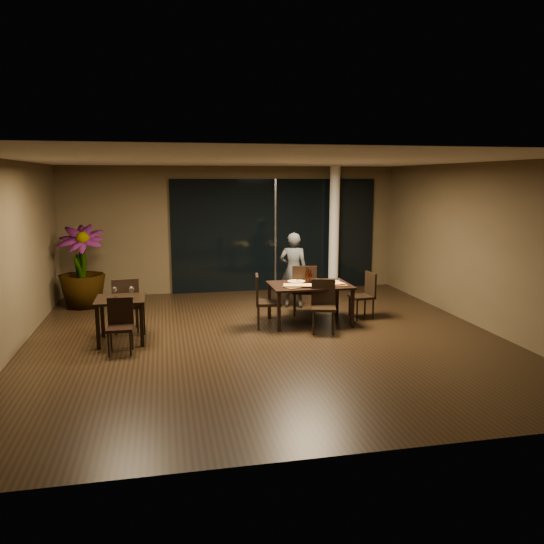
{
  "coord_description": "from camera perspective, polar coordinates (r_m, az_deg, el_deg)",
  "views": [
    {
      "loc": [
        -1.66,
        -8.61,
        2.7
      ],
      "look_at": [
        0.23,
        0.57,
        1.05
      ],
      "focal_mm": 35.0,
      "sensor_mm": 36.0,
      "label": 1
    }
  ],
  "objects": [
    {
      "name": "ground",
      "position": [
        9.17,
        -0.68,
        -7.13
      ],
      "size": [
        8.0,
        8.0,
        0.0
      ],
      "primitive_type": "plane",
      "color": "black",
      "rests_on": "ground"
    },
    {
      "name": "wall_back",
      "position": [
        12.82,
        -4.15,
        4.6
      ],
      "size": [
        8.0,
        0.1,
        3.0
      ],
      "primitive_type": "cube",
      "color": "#473B26",
      "rests_on": "ground"
    },
    {
      "name": "wall_front",
      "position": [
        5.0,
        8.18,
        -4.01
      ],
      "size": [
        8.0,
        0.1,
        3.0
      ],
      "primitive_type": "cube",
      "color": "#473B26",
      "rests_on": "ground"
    },
    {
      "name": "wall_left",
      "position": [
        9.01,
        -26.88,
        1.25
      ],
      "size": [
        0.1,
        8.0,
        3.0
      ],
      "primitive_type": "cube",
      "color": "#473B26",
      "rests_on": "ground"
    },
    {
      "name": "wall_right",
      "position": [
        10.4,
        21.81,
        2.65
      ],
      "size": [
        0.1,
        8.0,
        3.0
      ],
      "primitive_type": "cube",
      "color": "#473B26",
      "rests_on": "ground"
    },
    {
      "name": "ceiling",
      "position": [
        8.77,
        -0.72,
        12.08
      ],
      "size": [
        8.0,
        8.0,
        0.04
      ],
      "primitive_type": "cube",
      "color": "silver",
      "rests_on": "wall_back"
    },
    {
      "name": "window_panel",
      "position": [
        12.92,
        0.33,
        3.99
      ],
      "size": [
        5.0,
        0.06,
        2.7
      ],
      "primitive_type": "cube",
      "color": "black",
      "rests_on": "ground"
    },
    {
      "name": "column",
      "position": [
        12.97,
        6.69,
        4.62
      ],
      "size": [
        0.24,
        0.24,
        3.0
      ],
      "primitive_type": "cylinder",
      "color": "white",
      "rests_on": "ground"
    },
    {
      "name": "main_table",
      "position": [
        9.99,
        4.08,
        -1.73
      ],
      "size": [
        1.5,
        1.0,
        0.75
      ],
      "color": "black",
      "rests_on": "ground"
    },
    {
      "name": "side_table",
      "position": [
        9.18,
        -15.96,
        -3.48
      ],
      "size": [
        0.8,
        0.8,
        0.75
      ],
      "color": "black",
      "rests_on": "ground"
    },
    {
      "name": "chair_main_far",
      "position": [
        10.53,
        3.51,
        -1.68
      ],
      "size": [
        0.59,
        0.59,
        1.03
      ],
      "rotation": [
        0.0,
        0.0,
        2.86
      ],
      "color": "black",
      "rests_on": "ground"
    },
    {
      "name": "chair_main_near",
      "position": [
        9.52,
        5.54,
        -3.31
      ],
      "size": [
        0.53,
        0.53,
        0.93
      ],
      "rotation": [
        0.0,
        0.0,
        -0.26
      ],
      "color": "black",
      "rests_on": "ground"
    },
    {
      "name": "chair_main_left",
      "position": [
        9.68,
        -0.91,
        -2.85
      ],
      "size": [
        0.52,
        0.52,
        0.98
      ],
      "rotation": [
        0.0,
        0.0,
        1.42
      ],
      "color": "black",
      "rests_on": "ground"
    },
    {
      "name": "chair_main_right",
      "position": [
        10.53,
        10.0,
        -2.2
      ],
      "size": [
        0.46,
        0.46,
        0.9
      ],
      "rotation": [
        0.0,
        0.0,
        -1.47
      ],
      "color": "black",
      "rests_on": "ground"
    },
    {
      "name": "chair_side_far",
      "position": [
        9.71,
        -15.46,
        -3.15
      ],
      "size": [
        0.5,
        0.5,
        0.99
      ],
      "rotation": [
        0.0,
        0.0,
        3.25
      ],
      "color": "black",
      "rests_on": "ground"
    },
    {
      "name": "chair_side_near",
      "position": [
        8.68,
        -16.0,
        -5.24
      ],
      "size": [
        0.41,
        0.41,
        0.86
      ],
      "rotation": [
        0.0,
        0.0,
        -0.02
      ],
      "color": "black",
      "rests_on": "ground"
    },
    {
      "name": "diner",
      "position": [
        11.19,
        2.31,
        0.2
      ],
      "size": [
        0.63,
        0.52,
        1.6
      ],
      "primitive_type": "imported",
      "rotation": [
        0.0,
        0.0,
        2.81
      ],
      "color": "#2C2F31",
      "rests_on": "ground"
    },
    {
      "name": "potted_plant",
      "position": [
        11.87,
        -19.82,
        0.53
      ],
      "size": [
        0.95,
        0.95,
        1.74
      ],
      "primitive_type": "imported",
      "rotation": [
        0.0,
        0.0,
        0.0
      ],
      "color": "#1A4A18",
      "rests_on": "ground"
    },
    {
      "name": "pizza_board_left",
      "position": [
        9.72,
        2.85,
        -1.55
      ],
      "size": [
        0.63,
        0.48,
        0.01
      ],
      "primitive_type": "cube",
      "rotation": [
        0.0,
        0.0,
        0.41
      ],
      "color": "#3F2A14",
      "rests_on": "main_table"
    },
    {
      "name": "pizza_board_right",
      "position": [
        9.88,
        6.29,
        -1.41
      ],
      "size": [
        0.63,
        0.34,
        0.01
      ],
      "primitive_type": "cube",
      "rotation": [
        0.0,
        0.0,
        -0.05
      ],
      "color": "#422A15",
      "rests_on": "main_table"
    },
    {
      "name": "oblong_pizza_left",
      "position": [
        9.71,
        2.85,
        -1.46
      ],
      "size": [
        0.55,
        0.34,
        0.02
      ],
      "primitive_type": null,
      "rotation": [
        0.0,
        0.0,
        -0.2
      ],
      "color": "maroon",
      "rests_on": "pizza_board_left"
    },
    {
      "name": "oblong_pizza_right",
      "position": [
        9.88,
        6.29,
        -1.31
      ],
      "size": [
        0.53,
        0.33,
        0.02
      ],
      "primitive_type": null,
      "rotation": [
        0.0,
        0.0,
        0.22
      ],
      "color": "maroon",
      "rests_on": "pizza_board_right"
    },
    {
      "name": "round_pizza",
      "position": [
        10.16,
        2.66,
        -1.04
      ],
      "size": [
        0.33,
        0.33,
        0.01
      ],
      "primitive_type": "cylinder",
      "color": "#A63512",
      "rests_on": "main_table"
    },
    {
      "name": "bottle_a",
      "position": [
        9.97,
        3.95,
        -0.46
      ],
      "size": [
        0.06,
        0.06,
        0.29
      ],
      "primitive_type": null,
      "color": "black",
      "rests_on": "main_table"
    },
    {
      "name": "bottle_b",
      "position": [
        9.95,
        4.18,
        -0.54
      ],
      "size": [
        0.06,
        0.06,
        0.27
      ],
      "primitive_type": null,
      "color": "black",
      "rests_on": "main_table"
    },
    {
      "name": "bottle_c",
      "position": [
        10.07,
        3.77,
        -0.3
      ],
      "size": [
        0.07,
        0.07,
        0.31
      ],
      "primitive_type": null,
      "color": "black",
      "rests_on": "main_table"
    },
    {
      "name": "tumbler_left",
      "position": [
        9.96,
        2.88,
        -1.04
      ],
      "size": [
        0.08,
        0.08,
        0.09
      ],
      "primitive_type": "cylinder",
      "color": "white",
      "rests_on": "main_table"
    },
    {
      "name": "tumbler_right",
      "position": [
        10.12,
        4.89,
        -0.91
      ],
      "size": [
        0.07,
        0.07,
        0.09
      ],
      "primitive_type": "cylinder",
      "color": "white",
      "rests_on": "main_table"
    },
    {
      "name": "napkin_near",
      "position": [
        10.08,
        7.21,
        -1.2
      ],
      "size": [
        0.2,
        0.14,
        0.01
      ],
      "primitive_type": "cube",
      "rotation": [
        0.0,
        0.0,
        0.27
      ],
      "color": "white",
      "rests_on": "main_table"
    },
    {
      "name": "napkin_far",
      "position": [
        10.27,
        6.74,
        -0.98
      ],
      "size": [
        0.2,
        0.14,
        0.01
      ],
      "primitive_type": "cube",
      "rotation": [
        0.0,
        0.0,
        -0.21
      ],
      "color": "white",
      "rests_on": "main_table"
    },
    {
      "name": "wine_glass_a",
      "position": [
        9.21,
        -16.56,
        -2.11
      ],
      "size": [
        0.08,
        0.08,
        0.17
      ],
      "primitive_type": null,
      "color": "white",
      "rests_on": "side_table"
    },
    {
      "name": "wine_glass_b",
      "position": [
        9.07,
        -14.87,
        -2.17
      ],
      "size": [
        0.08,
        0.08,
        0.18
      ],
      "primitive_type": null,
      "color": "white",
      "rests_on": "side_table"
    },
    {
      "name": "side_napkin",
      "position": [
        8.96,
        -15.47,
        -2.9
      ],
      "size": [
        0.2,
        0.15,
        0.01
      ],
      "primitive_type": "cube",
      "rotation": [
        0.0,
        0.0,
        -0.22
      ],
      "color": "white",
      "rests_on": "side_table"
    }
  ]
}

